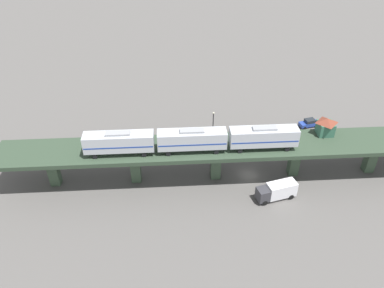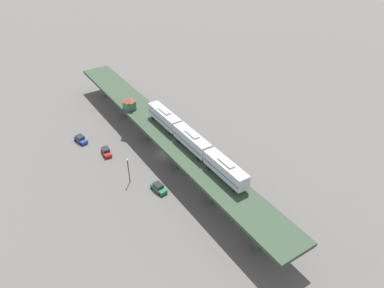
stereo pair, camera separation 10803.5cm
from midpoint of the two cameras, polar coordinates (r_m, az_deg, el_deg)
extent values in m
plane|color=#514F4C|center=(67.76, 46.50, -32.12)|extent=(400.00, 400.00, 0.00)
cube|color=#2C3D2C|center=(62.55, 49.56, -29.02)|extent=(33.28, 90.78, 0.80)
cube|color=#384C38|center=(82.46, 59.17, -23.19)|extent=(2.22, 2.22, 6.56)
cube|color=#384C38|center=(71.07, 52.79, -27.69)|extent=(2.22, 2.22, 6.56)
cube|color=#384C38|center=(61.25, 43.32, -33.26)|extent=(2.22, 2.22, 6.56)
cube|color=#384C38|center=(53.88, 28.95, -39.33)|extent=(2.22, 2.22, 6.56)
cube|color=#384C38|center=(50.05, 8.30, -43.91)|extent=(2.22, 2.22, 6.56)
cube|color=#ADB2BA|center=(61.36, 52.89, -27.88)|extent=(5.98, 12.31, 3.10)
cube|color=navy|center=(61.57, 52.75, -28.04)|extent=(5.95, 12.09, 0.24)
cube|color=gray|center=(60.18, 53.74, -26.96)|extent=(2.50, 4.42, 0.36)
cylinder|color=black|center=(65.71, 55.06, -28.10)|extent=(0.44, 0.87, 0.84)
cylinder|color=black|center=(65.98, 53.43, -26.64)|extent=(0.44, 0.87, 0.84)
cylinder|color=black|center=(59.85, 50.07, -31.49)|extent=(0.44, 0.87, 0.84)
cylinder|color=black|center=(60.14, 48.33, -29.81)|extent=(0.44, 0.87, 0.84)
cube|color=#ADB2BA|center=(53.10, 43.74, -33.32)|extent=(5.98, 12.31, 3.10)
cube|color=navy|center=(53.34, 43.59, -33.46)|extent=(5.95, 12.09, 0.24)
cube|color=gray|center=(51.73, 44.65, -32.44)|extent=(2.50, 4.42, 0.36)
cylinder|color=black|center=(57.16, 47.05, -33.35)|extent=(0.44, 0.87, 0.84)
cylinder|color=black|center=(57.46, 45.26, -31.53)|extent=(0.44, 0.87, 0.84)
cylinder|color=black|center=(52.37, 39.62, -37.30)|extent=(0.44, 0.87, 0.84)
cylinder|color=black|center=(52.70, 37.82, -35.18)|extent=(0.44, 0.87, 0.84)
cube|color=#ADB2BA|center=(46.81, 29.97, -39.27)|extent=(5.98, 12.31, 3.10)
cube|color=navy|center=(47.08, 29.84, -39.39)|extent=(5.95, 12.09, 0.24)
cube|color=gray|center=(45.25, 30.78, -38.58)|extent=(2.50, 4.42, 0.36)
cylinder|color=black|center=(50.33, 35.07, -39.32)|extent=(0.44, 0.87, 0.84)
cylinder|color=black|center=(50.68, 33.31, -37.03)|extent=(0.44, 0.87, 0.84)
cylinder|color=black|center=(47.12, 24.00, -43.12)|extent=(0.44, 0.87, 0.84)
cylinder|color=black|center=(47.49, 22.53, -40.49)|extent=(0.44, 0.87, 0.84)
cube|color=#33604C|center=(72.25, 56.23, -22.01)|extent=(3.46, 3.46, 2.50)
pyramid|color=brown|center=(71.23, 56.93, -21.14)|extent=(3.98, 3.98, 0.90)
cube|color=#1E6638|center=(62.14, 32.81, -30.02)|extent=(2.40, 4.61, 0.80)
cube|color=#1E2328|center=(61.57, 33.19, -29.62)|extent=(1.93, 2.41, 0.76)
cylinder|color=black|center=(63.05, 34.33, -30.21)|extent=(0.33, 0.69, 0.66)
cylinder|color=black|center=(63.40, 33.24, -29.03)|extent=(0.33, 0.69, 0.66)
cylinder|color=black|center=(61.57, 32.09, -31.38)|extent=(0.33, 0.69, 0.66)
cylinder|color=black|center=(61.92, 31.01, -30.14)|extent=(0.33, 0.69, 0.66)
cube|color=#233D93|center=(82.49, 47.21, -17.89)|extent=(2.07, 4.50, 0.80)
cube|color=#1E2328|center=(82.13, 47.50, -17.49)|extent=(1.77, 2.30, 0.76)
cylinder|color=black|center=(83.73, 48.06, -18.03)|extent=(0.28, 0.67, 0.66)
cylinder|color=black|center=(83.97, 47.12, -17.30)|extent=(0.28, 0.67, 0.66)
cylinder|color=black|center=(81.54, 47.05, -18.87)|extent=(0.28, 0.67, 0.66)
cylinder|color=black|center=(81.78, 46.09, -18.11)|extent=(0.28, 0.67, 0.66)
cube|color=#AD1E1E|center=(75.06, 44.28, -21.69)|extent=(3.34, 4.75, 0.80)
cube|color=#1E2328|center=(74.62, 44.63, -21.31)|extent=(2.35, 2.66, 0.76)
cylinder|color=black|center=(75.95, 45.38, -22.13)|extent=(0.47, 0.70, 0.66)
cylinder|color=black|center=(76.55, 44.63, -21.15)|extent=(0.47, 0.70, 0.66)
cylinder|color=black|center=(74.14, 43.64, -22.63)|extent=(0.47, 0.70, 0.66)
cylinder|color=black|center=(74.76, 42.89, -21.62)|extent=(0.47, 0.70, 0.66)
cube|color=#333338|center=(66.59, 52.84, -35.68)|extent=(2.26, 2.07, 2.30)
cube|color=silver|center=(68.78, 54.29, -33.58)|extent=(2.47, 5.27, 2.70)
cylinder|color=black|center=(67.34, 51.45, -35.64)|extent=(0.38, 1.01, 1.00)
cylinder|color=black|center=(67.61, 53.12, -36.61)|extent=(0.38, 1.01, 1.00)
cylinder|color=black|center=(70.69, 53.40, -32.80)|extent=(0.38, 1.01, 1.00)
cylinder|color=black|center=(70.96, 55.02, -33.76)|extent=(0.38, 1.01, 1.00)
cylinder|color=black|center=(64.76, 36.50, -24.00)|extent=(0.20, 0.20, 6.50)
sphere|color=beige|center=(62.18, 37.68, -22.21)|extent=(0.44, 0.44, 0.44)
camera|label=1|loc=(54.02, 136.92, -33.75)|focal=35.00mm
camera|label=2|loc=(54.02, -43.08, 33.75)|focal=35.00mm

